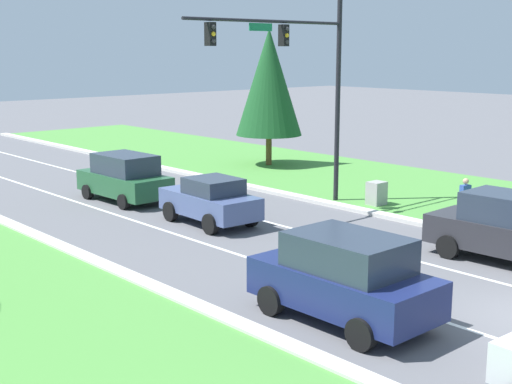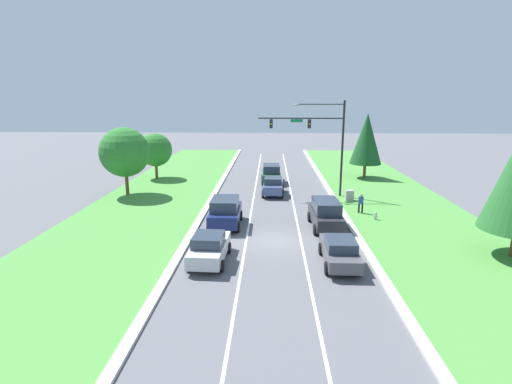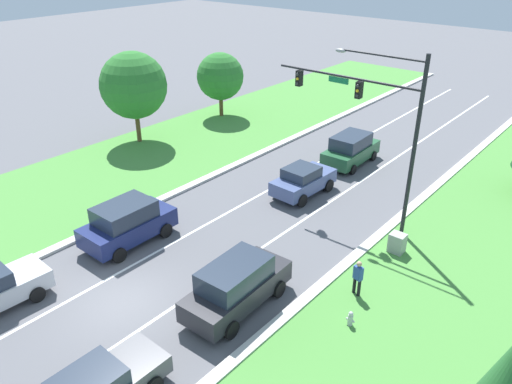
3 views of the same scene
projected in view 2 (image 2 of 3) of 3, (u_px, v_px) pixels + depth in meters
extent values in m
plane|color=#5B5B60|center=(274.00, 241.00, 26.22)|extent=(160.00, 160.00, 0.00)
cube|color=beige|center=(360.00, 241.00, 26.00)|extent=(0.50, 90.00, 0.15)
cube|color=beige|center=(188.00, 239.00, 26.40)|extent=(0.50, 90.00, 0.15)
cube|color=#4C8E3D|center=(442.00, 242.00, 25.82)|extent=(10.00, 90.00, 0.08)
cube|color=#4C8E3D|center=(110.00, 238.00, 26.59)|extent=(10.00, 90.00, 0.08)
cube|color=white|center=(246.00, 240.00, 26.28)|extent=(0.14, 81.00, 0.01)
cube|color=white|center=(301.00, 241.00, 26.15)|extent=(0.14, 81.00, 0.01)
cylinder|color=black|center=(342.00, 150.00, 36.81)|extent=(0.20, 0.20, 8.92)
cylinder|color=black|center=(301.00, 118.00, 36.28)|extent=(7.75, 0.12, 0.12)
cube|color=#147042|center=(297.00, 121.00, 36.35)|extent=(1.10, 0.04, 0.28)
cylinder|color=black|center=(321.00, 104.00, 35.93)|extent=(4.26, 0.09, 0.09)
ellipsoid|color=gray|center=(297.00, 105.00, 36.02)|extent=(0.56, 0.28, 0.20)
cube|color=black|center=(309.00, 124.00, 36.37)|extent=(0.28, 0.32, 0.80)
sphere|color=#2D2D2D|center=(310.00, 121.00, 36.15)|extent=(0.16, 0.16, 0.16)
sphere|color=yellow|center=(310.00, 124.00, 36.20)|extent=(0.16, 0.16, 0.16)
sphere|color=#2D2D2D|center=(309.00, 127.00, 36.26)|extent=(0.16, 0.16, 0.16)
cube|color=black|center=(271.00, 124.00, 36.49)|extent=(0.28, 0.32, 0.80)
sphere|color=#2D2D2D|center=(271.00, 121.00, 36.27)|extent=(0.16, 0.16, 0.16)
sphere|color=yellow|center=(271.00, 124.00, 36.33)|extent=(0.16, 0.16, 0.16)
sphere|color=#2D2D2D|center=(271.00, 126.00, 36.38)|extent=(0.16, 0.16, 0.16)
cube|color=#235633|center=(271.00, 176.00, 43.82)|extent=(2.06, 4.58, 0.86)
cube|color=#283342|center=(271.00, 169.00, 43.52)|extent=(1.82, 2.76, 0.83)
cylinder|color=black|center=(279.00, 177.00, 45.28)|extent=(0.26, 0.63, 0.63)
cylinder|color=black|center=(262.00, 177.00, 45.30)|extent=(0.26, 0.63, 0.63)
cylinder|color=black|center=(280.00, 182.00, 42.55)|extent=(0.26, 0.63, 0.63)
cylinder|color=black|center=(263.00, 182.00, 42.57)|extent=(0.26, 0.63, 0.63)
cube|color=navy|center=(225.00, 215.00, 29.12)|extent=(2.12, 4.52, 0.91)
cube|color=#283342|center=(225.00, 204.00, 28.81)|extent=(1.90, 2.72, 0.81)
cylinder|color=black|center=(241.00, 215.00, 30.56)|extent=(0.24, 0.73, 0.73)
cylinder|color=black|center=(214.00, 215.00, 30.62)|extent=(0.24, 0.73, 0.73)
cylinder|color=black|center=(238.00, 227.00, 27.84)|extent=(0.24, 0.73, 0.73)
cylinder|color=black|center=(209.00, 227.00, 27.90)|extent=(0.24, 0.73, 0.73)
cube|color=#28282D|center=(325.00, 217.00, 28.66)|extent=(2.09, 4.97, 0.88)
cube|color=#283342|center=(326.00, 206.00, 28.34)|extent=(1.83, 3.00, 0.84)
cylinder|color=black|center=(334.00, 217.00, 30.24)|extent=(0.27, 0.74, 0.73)
cylinder|color=black|center=(309.00, 217.00, 30.24)|extent=(0.27, 0.74, 0.73)
cylinder|color=black|center=(343.00, 230.00, 27.29)|extent=(0.27, 0.74, 0.73)
cylinder|color=black|center=(315.00, 230.00, 27.28)|extent=(0.27, 0.74, 0.73)
cube|color=#475684|center=(273.00, 187.00, 38.36)|extent=(1.98, 4.18, 0.79)
cube|color=#283342|center=(273.00, 181.00, 37.96)|extent=(1.71, 1.91, 0.58)
cylinder|color=black|center=(282.00, 188.00, 39.62)|extent=(0.27, 0.74, 0.73)
cylinder|color=black|center=(265.00, 188.00, 39.75)|extent=(0.27, 0.74, 0.73)
cylinder|color=black|center=(282.00, 194.00, 37.15)|extent=(0.27, 0.74, 0.73)
cylinder|color=black|center=(263.00, 194.00, 37.28)|extent=(0.27, 0.74, 0.73)
cube|color=silver|center=(210.00, 250.00, 22.81)|extent=(2.00, 4.41, 0.78)
cube|color=#283342|center=(208.00, 240.00, 22.40)|extent=(1.72, 2.02, 0.60)
cylinder|color=black|center=(229.00, 248.00, 24.14)|extent=(0.27, 0.67, 0.66)
cylinder|color=black|center=(200.00, 247.00, 24.27)|extent=(0.27, 0.67, 0.66)
cylinder|color=black|center=(221.00, 266.00, 21.53)|extent=(0.27, 0.67, 0.66)
cylinder|color=black|center=(189.00, 265.00, 21.66)|extent=(0.27, 0.67, 0.66)
cube|color=#4C4C51|center=(339.00, 252.00, 22.46)|extent=(1.78, 4.55, 0.67)
cube|color=#283342|center=(341.00, 244.00, 22.05)|extent=(1.59, 2.05, 0.56)
cylinder|color=black|center=(350.00, 249.00, 23.87)|extent=(0.24, 0.71, 0.71)
cylinder|color=black|center=(321.00, 249.00, 23.94)|extent=(0.24, 0.71, 0.71)
cylinder|color=black|center=(360.00, 269.00, 21.13)|extent=(0.24, 0.71, 0.71)
cylinder|color=black|center=(327.00, 268.00, 21.20)|extent=(0.24, 0.71, 0.71)
cube|color=#9E9E99|center=(349.00, 196.00, 36.04)|extent=(0.70, 0.60, 1.03)
cylinder|color=black|center=(359.00, 209.00, 32.22)|extent=(0.14, 0.14, 0.84)
cylinder|color=black|center=(362.00, 209.00, 32.15)|extent=(0.14, 0.14, 0.84)
cube|color=#2D4C99|center=(361.00, 200.00, 32.02)|extent=(0.42, 0.31, 0.60)
sphere|color=tan|center=(361.00, 195.00, 31.91)|extent=(0.22, 0.22, 0.22)
cylinder|color=#B7B7BC|center=(376.00, 217.00, 30.45)|extent=(0.20, 0.20, 0.55)
sphere|color=#B7B7BC|center=(376.00, 213.00, 30.38)|extent=(0.18, 0.18, 0.18)
cylinder|color=#B7B7BC|center=(374.00, 217.00, 30.45)|extent=(0.10, 0.09, 0.09)
cylinder|color=#B7B7BC|center=(377.00, 217.00, 30.44)|extent=(0.10, 0.09, 0.09)
cylinder|color=brown|center=(127.00, 183.00, 37.92)|extent=(0.32, 0.32, 2.44)
sphere|color=#2D752D|center=(125.00, 152.00, 37.23)|extent=(4.64, 4.64, 4.64)
cylinder|color=brown|center=(364.00, 171.00, 46.00)|extent=(0.32, 0.32, 1.73)
cone|color=#194C23|center=(367.00, 139.00, 45.13)|extent=(3.58, 3.58, 5.72)
cylinder|color=brown|center=(156.00, 170.00, 45.81)|extent=(0.32, 0.32, 1.93)
sphere|color=#2D752D|center=(155.00, 150.00, 45.26)|extent=(3.77, 3.77, 3.77)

